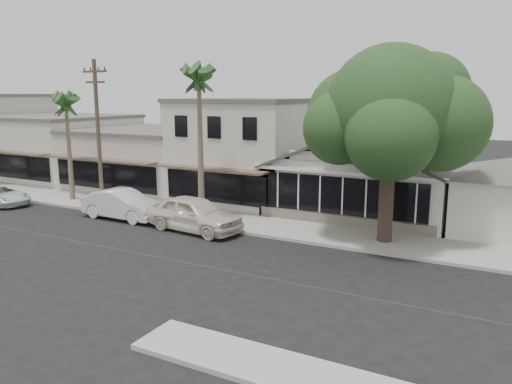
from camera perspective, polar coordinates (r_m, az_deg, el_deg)
The scene contains 13 objects.
ground at distance 22.12m, azimuth -10.10°, elevation -7.55°, with size 140.00×140.00×0.00m, color black.
sidewalk_north at distance 32.08m, azimuth -13.87°, elevation -1.71°, with size 90.00×3.50×0.15m, color #9E9991.
corner_shop at distance 30.26m, azimuth 12.37°, elevation 2.50°, with size 10.40×8.60×5.10m.
row_building_near at distance 34.14m, azimuth -0.14°, elevation 4.78°, with size 8.00×10.00×6.50m, color beige.
row_building_midnear at distance 39.34m, azimuth -11.76°, elevation 3.70°, with size 10.00×10.00×4.20m, color #B0AC9E.
row_building_midfar at distance 46.72m, azimuth -21.74°, elevation 4.78°, with size 11.00×10.00×5.00m, color beige.
utility_pole at distance 30.98m, azimuth -17.59°, elevation 6.48°, with size 1.80×0.24×9.00m.
car_0 at distance 26.08m, azimuth -7.07°, elevation -2.48°, with size 2.17×5.40×1.84m, color silver.
car_1 at distance 29.43m, azimuth -14.98°, elevation -1.39°, with size 1.77×5.09×1.68m, color silver.
car_2 at distance 36.11m, azimuth -27.09°, elevation -0.31°, with size 2.07×4.50×1.25m, color silver.
shade_tree at distance 23.98m, azimuth 15.12°, elevation 8.58°, with size 8.37×7.57×9.29m.
palm_east at distance 27.30m, azimuth -6.54°, elevation 12.67°, with size 3.14×3.14×9.05m.
palm_mid at distance 34.75m, azimuth -20.91°, elevation 9.42°, with size 3.16×3.16×7.51m.
Camera 1 is at (13.17, -16.33, 7.01)m, focal length 35.00 mm.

